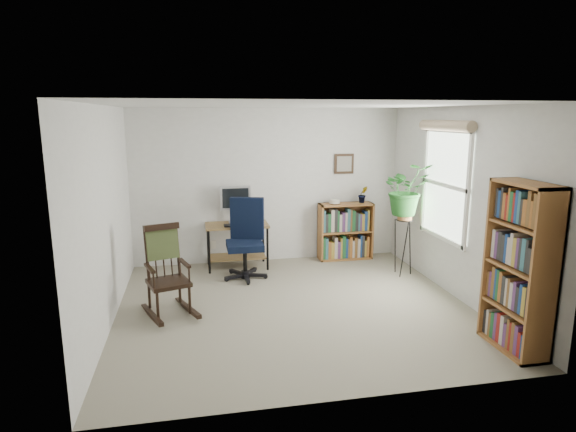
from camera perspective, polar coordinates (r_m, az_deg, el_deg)
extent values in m
cube|color=gray|center=(5.97, 0.75, -10.70)|extent=(4.20, 4.00, 0.00)
cube|color=silver|center=(5.52, 0.82, 13.00)|extent=(4.20, 4.00, 0.00)
cube|color=silver|center=(7.56, -2.35, 3.56)|extent=(4.20, 0.00, 2.40)
cube|color=silver|center=(3.74, 7.14, -5.16)|extent=(4.20, 0.00, 2.40)
cube|color=silver|center=(5.59, -20.79, -0.17)|extent=(0.00, 4.00, 2.40)
cube|color=silver|center=(6.39, 19.56, 1.34)|extent=(0.00, 4.00, 2.40)
cube|color=black|center=(7.18, -6.01, -1.08)|extent=(0.40, 0.15, 0.02)
imported|color=#205C20|center=(6.97, 13.96, 6.02)|extent=(1.69, 1.88, 1.46)
imported|color=#205C20|center=(7.81, 8.85, 1.96)|extent=(0.13, 0.24, 0.11)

